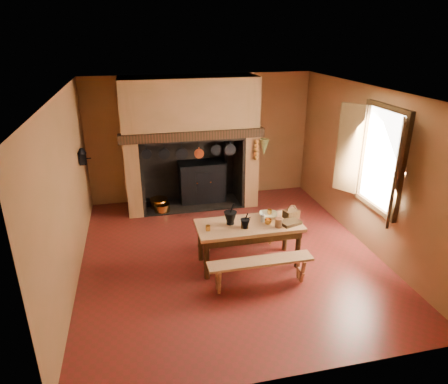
% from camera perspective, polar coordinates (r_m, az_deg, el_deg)
% --- Properties ---
extents(floor, '(5.50, 5.50, 0.00)m').
position_cam_1_polar(floor, '(7.09, 0.72, -8.89)').
color(floor, maroon).
rests_on(floor, ground).
extents(ceiling, '(5.50, 5.50, 0.00)m').
position_cam_1_polar(ceiling, '(6.14, 0.85, 14.13)').
color(ceiling, silver).
rests_on(ceiling, back_wall).
extents(back_wall, '(5.00, 0.02, 2.80)m').
position_cam_1_polar(back_wall, '(9.06, -3.32, 7.68)').
color(back_wall, '#9C643E').
rests_on(back_wall, floor).
extents(wall_left, '(0.02, 5.50, 2.80)m').
position_cam_1_polar(wall_left, '(6.41, -21.49, -0.06)').
color(wall_left, '#9C643E').
rests_on(wall_left, floor).
extents(wall_right, '(0.02, 5.50, 2.80)m').
position_cam_1_polar(wall_right, '(7.45, 19.87, 3.15)').
color(wall_right, '#9C643E').
rests_on(wall_right, floor).
extents(wall_front, '(5.00, 0.02, 2.80)m').
position_cam_1_polar(wall_front, '(4.14, 9.89, -11.28)').
color(wall_front, '#9C643E').
rests_on(wall_front, floor).
extents(chimney_breast, '(2.95, 0.96, 2.80)m').
position_cam_1_polar(chimney_breast, '(8.50, -4.89, 9.53)').
color(chimney_breast, '#9C643E').
rests_on(chimney_breast, floor).
extents(iron_range, '(1.12, 0.55, 1.60)m').
position_cam_1_polar(iron_range, '(9.04, -3.13, 1.57)').
color(iron_range, black).
rests_on(iron_range, floor).
extents(hearth_pans, '(0.51, 0.62, 0.20)m').
position_cam_1_polar(hearth_pans, '(8.88, -9.25, -1.81)').
color(hearth_pans, '#CB882E').
rests_on(hearth_pans, floor).
extents(hanging_pans, '(1.92, 0.29, 0.27)m').
position_cam_1_polar(hanging_pans, '(8.13, -4.56, 5.66)').
color(hanging_pans, black).
rests_on(hanging_pans, chimney_breast).
extents(onion_string, '(0.12, 0.10, 0.46)m').
position_cam_1_polar(onion_string, '(8.40, 4.59, 5.99)').
color(onion_string, '#B46421').
rests_on(onion_string, chimney_breast).
extents(herb_bunch, '(0.20, 0.20, 0.35)m').
position_cam_1_polar(herb_bunch, '(8.44, 5.77, 6.38)').
color(herb_bunch, brown).
rests_on(herb_bunch, chimney_breast).
extents(window, '(0.39, 1.75, 1.76)m').
position_cam_1_polar(window, '(6.96, 20.83, 4.35)').
color(window, white).
rests_on(window, wall_right).
extents(wall_coffee_mill, '(0.23, 0.16, 0.31)m').
position_cam_1_polar(wall_coffee_mill, '(7.82, -19.60, 4.97)').
color(wall_coffee_mill, black).
rests_on(wall_coffee_mill, wall_left).
extents(work_table, '(1.70, 0.76, 0.74)m').
position_cam_1_polar(work_table, '(6.55, 3.56, -5.48)').
color(work_table, tan).
rests_on(work_table, floor).
extents(bench_front, '(1.61, 0.28, 0.45)m').
position_cam_1_polar(bench_front, '(6.15, 5.22, -10.57)').
color(bench_front, tan).
rests_on(bench_front, floor).
extents(bench_back, '(1.40, 0.25, 0.39)m').
position_cam_1_polar(bench_back, '(7.20, 2.21, -5.70)').
color(bench_back, tan).
rests_on(bench_back, floor).
extents(mortar_large, '(0.21, 0.21, 0.36)m').
position_cam_1_polar(mortar_large, '(6.43, 0.91, -3.63)').
color(mortar_large, black).
rests_on(mortar_large, work_table).
extents(mortar_small, '(0.15, 0.15, 0.26)m').
position_cam_1_polar(mortar_small, '(6.33, 3.04, -4.47)').
color(mortar_small, black).
rests_on(mortar_small, work_table).
extents(coffee_grinder, '(0.16, 0.14, 0.17)m').
position_cam_1_polar(coffee_grinder, '(6.36, 2.98, -4.53)').
color(coffee_grinder, '#392412').
rests_on(coffee_grinder, work_table).
extents(brass_mug_a, '(0.08, 0.08, 0.08)m').
position_cam_1_polar(brass_mug_a, '(6.27, -2.30, -5.17)').
color(brass_mug_a, '#CB882E').
rests_on(brass_mug_a, work_table).
extents(brass_mug_b, '(0.08, 0.08, 0.09)m').
position_cam_1_polar(brass_mug_b, '(6.84, 6.53, -2.85)').
color(brass_mug_b, '#CB882E').
rests_on(brass_mug_b, work_table).
extents(mixing_bowl, '(0.36, 0.36, 0.07)m').
position_cam_1_polar(mixing_bowl, '(6.74, 6.35, -3.31)').
color(mixing_bowl, '#B9B58E').
rests_on(mixing_bowl, work_table).
extents(stoneware_crock, '(0.13, 0.13, 0.14)m').
position_cam_1_polar(stoneware_crock, '(6.42, 7.80, -4.37)').
color(stoneware_crock, brown).
rests_on(stoneware_crock, work_table).
extents(glass_jar, '(0.09, 0.09, 0.13)m').
position_cam_1_polar(glass_jar, '(6.57, 5.60, -3.72)').
color(glass_jar, beige).
rests_on(glass_jar, work_table).
extents(wicker_basket, '(0.28, 0.23, 0.23)m').
position_cam_1_polar(wicker_basket, '(6.76, 9.57, -3.05)').
color(wicker_basket, '#4A2D16').
rests_on(wicker_basket, work_table).
extents(wooden_tray, '(0.37, 0.32, 0.05)m').
position_cam_1_polar(wooden_tray, '(6.56, 9.43, -4.31)').
color(wooden_tray, '#392412').
rests_on(wooden_tray, work_table).
extents(brass_cup, '(0.15, 0.15, 0.09)m').
position_cam_1_polar(brass_cup, '(6.50, 6.31, -4.24)').
color(brass_cup, '#CB882E').
rests_on(brass_cup, work_table).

